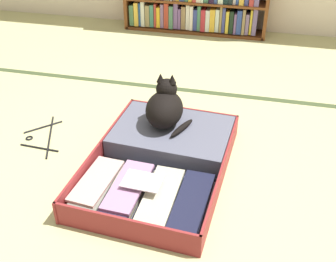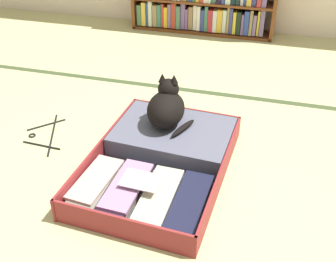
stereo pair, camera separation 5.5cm
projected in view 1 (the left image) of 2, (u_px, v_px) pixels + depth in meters
ground_plane at (177, 206)px, 1.92m from camera, size 10.00×10.00×0.00m
tatami_border at (212, 93)px, 2.83m from camera, size 4.80×0.05×0.00m
open_suitcase at (162, 157)px, 2.15m from camera, size 0.71×0.98×0.12m
black_cat at (165, 107)px, 2.23m from camera, size 0.26×0.28×0.28m
clothes_hanger at (43, 137)px, 2.38m from camera, size 0.28×0.40×0.01m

